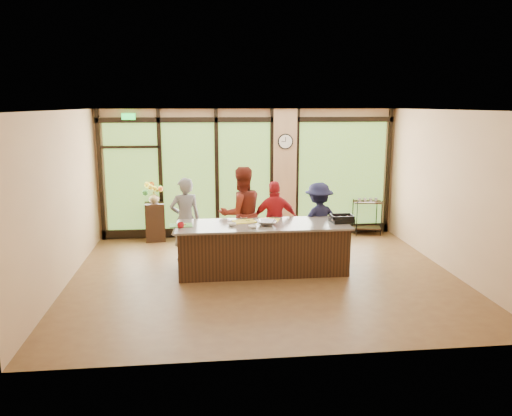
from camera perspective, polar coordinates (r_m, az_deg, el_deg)
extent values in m
plane|color=brown|center=(9.25, 0.96, -7.81)|extent=(7.00, 7.00, 0.00)
plane|color=silver|center=(8.71, 1.03, 11.13)|extent=(7.00, 7.00, 0.00)
plane|color=tan|center=(11.80, -0.85, 3.99)|extent=(7.00, 0.00, 7.00)
plane|color=tan|center=(9.11, -21.42, 0.85)|extent=(0.00, 6.00, 6.00)
plane|color=tan|center=(9.92, 21.49, 1.68)|extent=(0.00, 6.00, 6.00)
cube|color=tan|center=(11.85, 3.28, 4.00)|extent=(0.55, 0.12, 3.00)
cube|color=black|center=(11.65, -0.85, 10.06)|extent=(6.90, 0.08, 0.12)
cube|color=black|center=(12.02, -0.81, -2.58)|extent=(6.90, 0.08, 0.20)
cube|color=#19D83F|center=(11.65, -14.37, 10.09)|extent=(0.30, 0.04, 0.14)
cube|color=#375F21|center=(11.84, -13.99, 3.42)|extent=(1.20, 0.02, 2.50)
cube|color=#375F21|center=(11.73, -7.67, 3.59)|extent=(1.20, 0.02, 2.50)
cube|color=#375F21|center=(11.77, -1.32, 3.72)|extent=(1.20, 0.02, 2.50)
cube|color=#375F21|center=(12.20, 9.77, 3.84)|extent=(2.10, 0.02, 2.50)
cube|color=black|center=(11.92, -17.35, 3.53)|extent=(0.08, 0.08, 3.00)
cube|color=black|center=(11.74, -10.86, 3.74)|extent=(0.08, 0.08, 3.00)
cube|color=black|center=(11.71, -4.49, 3.89)|extent=(0.08, 0.08, 3.00)
cube|color=black|center=(11.82, 1.83, 3.99)|extent=(0.08, 0.08, 3.00)
cube|color=black|center=(11.92, 4.70, 4.02)|extent=(0.08, 0.08, 3.00)
cube|color=black|center=(12.54, 14.87, 4.05)|extent=(0.08, 0.08, 3.00)
cube|color=black|center=(9.39, 0.74, -4.67)|extent=(3.10, 1.00, 0.88)
cube|color=gray|center=(9.27, 0.74, -1.94)|extent=(3.20, 1.10, 0.04)
cylinder|color=black|center=(11.71, 3.38, 7.60)|extent=(0.36, 0.04, 0.36)
cylinder|color=white|center=(11.69, 3.39, 7.59)|extent=(0.31, 0.01, 0.31)
cube|color=black|center=(11.68, 3.40, 7.83)|extent=(0.01, 0.00, 0.11)
cube|color=black|center=(11.68, 3.15, 7.59)|extent=(0.09, 0.00, 0.01)
imported|color=slate|center=(10.07, -8.09, -1.28)|extent=(0.69, 0.54, 1.69)
imported|color=maroon|center=(9.99, -1.68, -0.66)|extent=(1.09, 0.95, 1.90)
imported|color=#AD1A21|center=(10.05, 2.18, -1.44)|extent=(0.96, 0.45, 1.60)
imported|color=#171833|center=(10.17, 7.14, -1.47)|extent=(1.14, 0.87, 1.57)
cube|color=black|center=(9.53, 9.76, -1.39)|extent=(0.45, 0.37, 0.07)
imported|color=silver|center=(9.17, 1.24, -1.69)|extent=(0.41, 0.41, 0.09)
cube|color=#42812F|center=(9.23, -8.56, -1.97)|extent=(0.42, 0.33, 0.01)
cube|color=yellow|center=(9.44, -1.34, -1.54)|extent=(0.48, 0.39, 0.01)
cube|color=yellow|center=(9.57, 1.44, -1.35)|extent=(0.48, 0.42, 0.01)
imported|color=white|center=(9.14, -2.76, -1.87)|extent=(0.18, 0.18, 0.05)
imported|color=white|center=(8.94, -0.40, -2.17)|extent=(0.16, 0.16, 0.05)
imported|color=white|center=(9.68, -1.41, -1.14)|extent=(0.13, 0.13, 0.03)
imported|color=red|center=(9.06, -8.61, -1.97)|extent=(0.13, 0.13, 0.10)
cube|color=black|center=(11.75, -11.47, -1.54)|extent=(0.48, 0.48, 0.88)
imported|color=olive|center=(11.63, -11.58, 1.21)|extent=(0.27, 0.27, 0.27)
cube|color=black|center=(12.40, 12.50, -2.17)|extent=(0.73, 0.51, 0.03)
cube|color=black|center=(12.27, 12.63, 0.68)|extent=(0.73, 0.51, 0.03)
cylinder|color=black|center=(12.10, 11.46, -1.24)|extent=(0.02, 0.02, 0.85)
cylinder|color=black|center=(12.29, 14.13, -1.16)|extent=(0.02, 0.02, 0.85)
cylinder|color=black|center=(12.41, 10.99, -0.89)|extent=(0.02, 0.02, 0.85)
cylinder|color=black|center=(12.60, 13.60, -0.82)|extent=(0.02, 0.02, 0.85)
imported|color=silver|center=(12.20, 11.72, 0.93)|extent=(0.11, 0.11, 0.09)
imported|color=silver|center=(12.24, 12.35, 0.94)|extent=(0.11, 0.11, 0.09)
imported|color=silver|center=(12.29, 12.97, 0.96)|extent=(0.11, 0.11, 0.09)
imported|color=silver|center=(12.33, 13.55, 0.97)|extent=(0.11, 0.11, 0.09)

